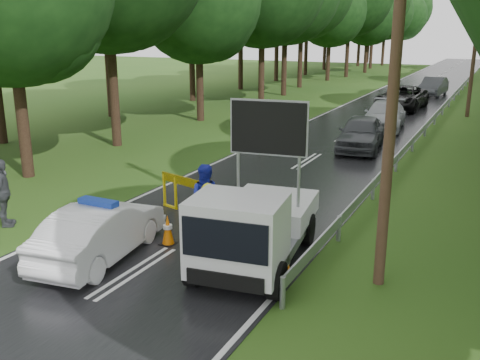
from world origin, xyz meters
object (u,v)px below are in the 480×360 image
Objects in this scene: civilian at (207,201)px; work_truck at (253,226)px; barrier at (193,188)px; queue_car_fourth at (433,86)px; officer at (208,216)px; queue_car_third at (402,98)px; queue_car_first at (361,133)px; police_sedan at (101,232)px; queue_car_second at (384,115)px.

work_truck is at bearing -61.56° from civilian.
queue_car_fourth is at bearing 101.33° from barrier.
work_truck reaches higher than queue_car_fourth.
queue_car_third is at bearing -119.01° from officer.
work_truck is 1.86× the size of barrier.
civilian is at bearing -87.50° from queue_car_fourth.
queue_car_first is 14.04m from queue_car_third.
work_truck reaches higher than civilian.
officer reaches higher than queue_car_first.
police_sedan is at bearing -90.63° from queue_car_third.
queue_car_second is (-0.15, 6.00, -0.04)m from queue_car_first.
barrier is at bearing -104.28° from police_sedan.
officer is (1.65, -2.00, 0.02)m from barrier.
civilian reaches higher than queue_car_first.
police_sedan is at bearing -150.57° from civilian.
civilian reaches higher than queue_car_second.
police_sedan is 2.97m from civilian.
work_truck reaches higher than officer.
barrier is 0.45× the size of queue_car_third.
officer is at bearing -88.13° from civilian.
officer is 0.38× the size of queue_car_first.
barrier is (-3.13, 2.47, -0.16)m from work_truck.
queue_car_first is at bearing -93.62° from queue_car_second.
barrier is 17.45m from queue_car_second.
queue_car_second is (-1.05, 19.79, -0.27)m from work_truck.
queue_car_third is at bearing 60.76° from civilian.
officer is 0.34× the size of queue_car_second.
civilian is 35.93m from queue_car_fourth.
work_truck is 2.49× the size of civilian.
officer is (2.05, 1.68, 0.19)m from police_sedan.
queue_car_third is 9.41m from queue_car_fourth.
civilian is (1.17, -1.18, 0.13)m from barrier.
barrier is at bearing -89.50° from queue_car_fourth.
queue_car_fourth is (0.48, 17.39, 0.02)m from queue_car_second.
barrier is at bearing -79.67° from officer.
police_sedan is 0.93× the size of queue_car_fourth.
civilian is 12.56m from queue_car_first.
queue_car_first reaches higher than police_sedan.
officer is 19.33m from queue_car_second.
queue_car_fourth is at bearing 83.35° from queue_car_second.
civilian is at bearing -29.79° from barrier.
police_sedan is 0.94× the size of queue_car_first.
queue_car_second is (0.91, 18.51, -0.24)m from civilian.
work_truck reaches higher than queue_car_first.
queue_car_third is 1.27× the size of queue_car_fourth.
civilian is 26.54m from queue_car_third.
civilian is 0.43× the size of queue_car_first.
police_sedan is at bearing 10.27° from officer.
civilian is 0.43× the size of queue_car_fourth.
queue_car_third reaches higher than police_sedan.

